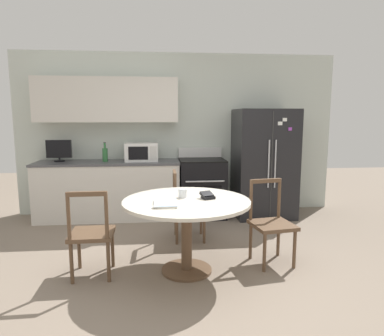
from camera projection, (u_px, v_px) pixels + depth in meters
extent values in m
plane|color=gray|center=(195.00, 284.00, 3.27)|extent=(14.00, 14.00, 0.00)
cube|color=silver|center=(178.00, 134.00, 5.69)|extent=(5.20, 0.10, 2.60)
cube|color=silver|center=(107.00, 100.00, 5.28)|extent=(2.18, 0.34, 0.68)
cube|color=silver|center=(109.00, 191.00, 5.35)|extent=(2.18, 0.62, 0.86)
cube|color=#4C4C51|center=(108.00, 163.00, 5.29)|extent=(2.20, 0.64, 0.03)
cube|color=black|center=(264.00, 163.00, 5.44)|extent=(0.92, 0.75, 1.70)
cube|color=#333333|center=(272.00, 167.00, 5.07)|extent=(0.01, 0.01, 1.63)
cylinder|color=silver|center=(269.00, 164.00, 5.04)|extent=(0.02, 0.02, 0.71)
cylinder|color=silver|center=(275.00, 164.00, 5.05)|extent=(0.02, 0.02, 0.71)
cube|color=white|center=(285.00, 120.00, 4.98)|extent=(0.06, 0.01, 0.05)
cube|color=purple|center=(290.00, 129.00, 5.01)|extent=(0.06, 0.02, 0.05)
cube|color=white|center=(280.00, 123.00, 4.98)|extent=(0.07, 0.01, 0.05)
cube|color=black|center=(202.00, 188.00, 5.46)|extent=(0.71, 0.64, 0.90)
cube|color=black|center=(205.00, 199.00, 5.16)|extent=(0.51, 0.01, 0.40)
cylinder|color=silver|center=(205.00, 181.00, 5.09)|extent=(0.58, 0.02, 0.02)
cube|color=black|center=(202.00, 160.00, 5.40)|extent=(0.71, 0.64, 0.02)
cube|color=white|center=(200.00, 152.00, 5.67)|extent=(0.71, 0.06, 0.16)
cube|color=white|center=(142.00, 152.00, 5.33)|extent=(0.50, 0.36, 0.28)
cube|color=black|center=(138.00, 153.00, 5.14)|extent=(0.29, 0.01, 0.20)
cube|color=silver|center=(153.00, 153.00, 5.17)|extent=(0.10, 0.01, 0.20)
cylinder|color=black|center=(60.00, 161.00, 5.26)|extent=(0.16, 0.16, 0.02)
cylinder|color=black|center=(59.00, 159.00, 5.26)|extent=(0.03, 0.03, 0.04)
cube|color=black|center=(59.00, 149.00, 5.24)|extent=(0.38, 0.05, 0.27)
cylinder|color=#2D6B38|center=(105.00, 155.00, 5.26)|extent=(0.08, 0.08, 0.21)
cylinder|color=#2D6B38|center=(105.00, 146.00, 5.24)|extent=(0.03, 0.03, 0.08)
cylinder|color=#262626|center=(105.00, 143.00, 5.23)|extent=(0.04, 0.04, 0.01)
cylinder|color=beige|center=(186.00, 201.00, 3.44)|extent=(1.29, 1.29, 0.03)
cylinder|color=brown|center=(187.00, 236.00, 3.49)|extent=(0.11, 0.11, 0.70)
cylinder|color=brown|center=(187.00, 270.00, 3.55)|extent=(0.52, 0.52, 0.03)
cube|color=brown|center=(92.00, 234.00, 3.40)|extent=(0.43, 0.43, 0.04)
cylinder|color=brown|center=(79.00, 250.00, 3.59)|extent=(0.04, 0.04, 0.41)
cylinder|color=brown|center=(113.00, 248.00, 3.62)|extent=(0.04, 0.04, 0.41)
cylinder|color=brown|center=(72.00, 263.00, 3.25)|extent=(0.04, 0.04, 0.41)
cylinder|color=brown|center=(108.00, 262.00, 3.29)|extent=(0.04, 0.04, 0.41)
cylinder|color=brown|center=(68.00, 216.00, 3.16)|extent=(0.04, 0.04, 0.45)
cylinder|color=brown|center=(106.00, 215.00, 3.20)|extent=(0.04, 0.04, 0.45)
cube|color=brown|center=(87.00, 194.00, 3.15)|extent=(0.34, 0.04, 0.04)
cube|color=brown|center=(189.00, 207.00, 4.42)|extent=(0.42, 0.42, 0.04)
cylinder|color=brown|center=(201.00, 219.00, 4.64)|extent=(0.04, 0.04, 0.41)
cylinder|color=brown|center=(204.00, 228.00, 4.30)|extent=(0.04, 0.04, 0.41)
cylinder|color=brown|center=(176.00, 220.00, 4.61)|extent=(0.04, 0.04, 0.41)
cylinder|color=brown|center=(177.00, 228.00, 4.27)|extent=(0.04, 0.04, 0.41)
cylinder|color=brown|center=(174.00, 186.00, 4.53)|extent=(0.04, 0.04, 0.45)
cylinder|color=brown|center=(175.00, 192.00, 4.19)|extent=(0.04, 0.04, 0.45)
cube|color=brown|center=(175.00, 173.00, 4.33)|extent=(0.04, 0.34, 0.04)
cube|color=brown|center=(272.00, 225.00, 3.68)|extent=(0.48, 0.48, 0.04)
cylinder|color=brown|center=(294.00, 249.00, 3.59)|extent=(0.04, 0.04, 0.41)
cylinder|color=brown|center=(264.00, 253.00, 3.50)|extent=(0.04, 0.04, 0.41)
cylinder|color=brown|center=(278.00, 238.00, 3.92)|extent=(0.04, 0.04, 0.41)
cylinder|color=brown|center=(251.00, 241.00, 3.83)|extent=(0.04, 0.04, 0.41)
cylinder|color=brown|center=(279.00, 198.00, 3.87)|extent=(0.04, 0.04, 0.45)
cylinder|color=brown|center=(251.00, 200.00, 3.78)|extent=(0.04, 0.04, 0.45)
cube|color=brown|center=(266.00, 181.00, 3.79)|extent=(0.35, 0.09, 0.04)
cylinder|color=silver|center=(183.00, 193.00, 3.53)|extent=(0.09, 0.09, 0.09)
cylinder|color=#4C8C59|center=(183.00, 195.00, 3.53)|extent=(0.08, 0.08, 0.05)
cube|color=black|center=(208.00, 198.00, 3.48)|extent=(0.15, 0.13, 0.03)
cube|color=black|center=(207.00, 194.00, 3.50)|extent=(0.15, 0.14, 0.06)
cube|color=white|center=(166.00, 204.00, 3.24)|extent=(0.27, 0.33, 0.01)
cube|color=beige|center=(166.00, 204.00, 3.24)|extent=(0.25, 0.32, 0.01)
cube|color=silver|center=(166.00, 203.00, 3.24)|extent=(0.22, 0.30, 0.01)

